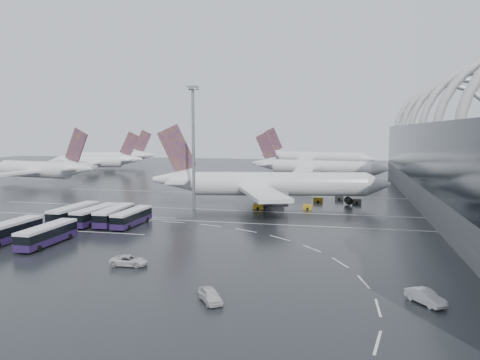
% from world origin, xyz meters
% --- Properties ---
extents(ground, '(420.00, 420.00, 0.00)m').
position_xyz_m(ground, '(0.00, 0.00, 0.00)').
color(ground, black).
rests_on(ground, ground).
extents(lane_marking_near, '(120.00, 0.25, 0.01)m').
position_xyz_m(lane_marking_near, '(0.00, -2.00, 0.01)').
color(lane_marking_near, silver).
rests_on(lane_marking_near, ground).
extents(lane_marking_mid, '(120.00, 0.25, 0.01)m').
position_xyz_m(lane_marking_mid, '(0.00, 12.00, 0.01)').
color(lane_marking_mid, silver).
rests_on(lane_marking_mid, ground).
extents(lane_marking_far, '(120.00, 0.25, 0.01)m').
position_xyz_m(lane_marking_far, '(0.00, 40.00, 0.01)').
color(lane_marking_far, silver).
rests_on(lane_marking_far, ground).
extents(bus_bay_line_south, '(28.00, 0.25, 0.01)m').
position_xyz_m(bus_bay_line_south, '(-24.00, -16.00, 0.01)').
color(bus_bay_line_south, silver).
rests_on(bus_bay_line_south, ground).
extents(bus_bay_line_north, '(28.00, 0.25, 0.01)m').
position_xyz_m(bus_bay_line_north, '(-24.00, 0.00, 0.01)').
color(bus_bay_line_north, silver).
rests_on(bus_bay_line_north, ground).
extents(airliner_main, '(58.84, 50.94, 19.97)m').
position_xyz_m(airliner_main, '(5.53, 22.16, 5.00)').
color(airliner_main, white).
rests_on(airliner_main, ground).
extents(airliner_gate_b, '(51.56, 45.70, 17.96)m').
position_xyz_m(airliner_gate_b, '(13.26, 85.26, 4.50)').
color(airliner_gate_b, white).
rests_on(airliner_gate_b, ground).
extents(airliner_gate_c, '(56.06, 50.88, 20.06)m').
position_xyz_m(airliner_gate_c, '(9.43, 137.87, 5.02)').
color(airliner_gate_c, white).
rests_on(airliner_gate_c, ground).
extents(jet_remote_west, '(44.49, 35.97, 19.37)m').
position_xyz_m(jet_remote_west, '(-77.10, 49.50, 5.00)').
color(jet_remote_west, white).
rests_on(jet_remote_west, ground).
extents(jet_remote_mid, '(40.97, 33.27, 18.05)m').
position_xyz_m(jet_remote_mid, '(-83.62, 97.99, 4.66)').
color(jet_remote_mid, white).
rests_on(jet_remote_mid, ground).
extents(jet_remote_far, '(42.26, 34.42, 18.89)m').
position_xyz_m(jet_remote_far, '(-90.70, 125.80, 4.88)').
color(jet_remote_far, white).
rests_on(jet_remote_far, ground).
extents(bus_row_near_a, '(3.66, 14.03, 3.43)m').
position_xyz_m(bus_row_near_a, '(-27.98, -9.24, 1.89)').
color(bus_row_near_a, '#23133D').
rests_on(bus_row_near_a, ground).
extents(bus_row_near_b, '(3.65, 13.38, 3.26)m').
position_xyz_m(bus_row_near_b, '(-23.48, -8.93, 1.79)').
color(bus_row_near_b, '#23133D').
rests_on(bus_row_near_b, ground).
extents(bus_row_near_c, '(3.71, 13.32, 3.24)m').
position_xyz_m(bus_row_near_c, '(-19.71, -8.38, 1.78)').
color(bus_row_near_c, '#23133D').
rests_on(bus_row_near_c, ground).
extents(bus_row_near_d, '(3.14, 12.45, 3.05)m').
position_xyz_m(bus_row_near_d, '(-15.64, -9.11, 1.68)').
color(bus_row_near_d, '#23133D').
rests_on(bus_row_near_d, ground).
extents(bus_row_far_a, '(3.28, 13.58, 3.34)m').
position_xyz_m(bus_row_far_a, '(-29.29, -26.09, 1.84)').
color(bus_row_far_a, '#23133D').
rests_on(bus_row_far_a, ground).
extents(bus_row_far_c, '(3.19, 12.90, 3.17)m').
position_xyz_m(bus_row_far_c, '(-22.08, -26.31, 1.74)').
color(bus_row_far_c, '#23133D').
rests_on(bus_row_far_c, ground).
extents(van_curve_a, '(5.22, 2.66, 1.41)m').
position_xyz_m(van_curve_a, '(-4.02, -34.25, 0.71)').
color(van_curve_a, silver).
rests_on(van_curve_a, ground).
extents(van_curve_b, '(3.97, 4.65, 1.50)m').
position_xyz_m(van_curve_b, '(10.54, -44.84, 0.75)').
color(van_curve_b, silver).
rests_on(van_curve_b, ground).
extents(van_curve_c, '(4.07, 4.70, 1.53)m').
position_xyz_m(van_curve_c, '(32.93, -40.37, 0.77)').
color(van_curve_c, silver).
rests_on(van_curve_c, ground).
extents(floodlight_mast, '(2.18, 2.18, 28.43)m').
position_xyz_m(floodlight_mast, '(-9.97, 11.78, 17.89)').
color(floodlight_mast, gray).
rests_on(floodlight_mast, ground).
extents(gse_cart_belly_a, '(2.04, 1.20, 1.11)m').
position_xyz_m(gse_cart_belly_a, '(16.04, 17.40, 0.56)').
color(gse_cart_belly_a, gold).
rests_on(gse_cart_belly_a, ground).
extents(gse_cart_belly_b, '(2.25, 1.33, 1.22)m').
position_xyz_m(gse_cart_belly_b, '(23.06, 34.40, 0.61)').
color(gse_cart_belly_b, slate).
rests_on(gse_cart_belly_b, ground).
extents(gse_cart_belly_c, '(2.23, 1.32, 1.22)m').
position_xyz_m(gse_cart_belly_c, '(4.69, 15.31, 0.61)').
color(gse_cart_belly_c, gold).
rests_on(gse_cart_belly_c, ground).
extents(gse_cart_belly_d, '(2.21, 1.31, 1.21)m').
position_xyz_m(gse_cart_belly_d, '(27.46, 28.61, 0.60)').
color(gse_cart_belly_d, slate).
rests_on(gse_cart_belly_d, ground).
extents(gse_cart_belly_e, '(2.34, 1.38, 1.28)m').
position_xyz_m(gse_cart_belly_e, '(17.82, 28.68, 0.64)').
color(gse_cart_belly_e, gold).
rests_on(gse_cart_belly_e, ground).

